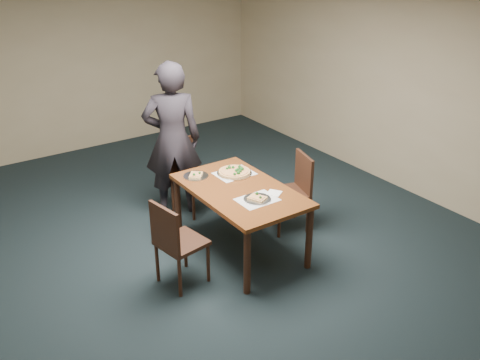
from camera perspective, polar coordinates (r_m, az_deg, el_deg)
ground at (r=5.84m, az=-1.91°, el=-8.41°), size 8.00×8.00×0.00m
room_shell at (r=5.09m, az=-2.19°, el=8.13°), size 8.00×8.00×8.00m
dining_table at (r=5.68m, az=-0.00°, el=-1.75°), size 0.90×1.50×0.75m
chair_far at (r=6.65m, az=-5.59°, el=0.92°), size 0.52×0.52×0.91m
chair_left at (r=5.22m, az=-6.95°, el=-6.35°), size 0.49×0.49×0.91m
chair_right at (r=6.24m, az=5.84°, el=-0.78°), size 0.52×0.52×0.91m
diner at (r=6.46m, az=-7.23°, el=4.29°), size 0.82×0.70×1.90m
placemat_main at (r=5.99m, az=-0.60°, el=0.69°), size 0.42×0.32×0.00m
placemat_near at (r=5.41m, az=1.85°, el=-2.10°), size 0.40×0.30×0.00m
pizza_pan at (r=5.98m, az=-0.56°, el=0.90°), size 0.39×0.39×0.07m
slice_plate_near at (r=5.41m, az=1.86°, el=-1.98°), size 0.28×0.28×0.06m
slice_plate_far at (r=5.93m, az=-4.73°, el=0.48°), size 0.28×0.28×0.06m
napkin at (r=5.55m, az=3.66°, el=-1.39°), size 0.19×0.19×0.01m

